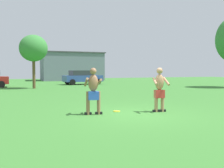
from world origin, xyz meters
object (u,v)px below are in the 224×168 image
Objects in this scene: tree_right_field at (33,49)px; player_in_blue at (93,90)px; player_near at (160,89)px; car_blue_near_post at (82,77)px; frisbee at (117,111)px.

player_in_blue is at bearing -85.58° from tree_right_field.
player_in_blue is (-2.56, 0.35, -0.00)m from player_near.
tree_right_field is at bearing -139.93° from car_blue_near_post.
player_in_blue reaches higher than frisbee.
car_blue_near_post reaches higher than frisbee.
tree_right_field is at bearing 103.98° from player_near.
player_in_blue is 6.12× the size of frisbee.
player_near is at bearing -23.27° from frisbee.
player_near is 1.88m from frisbee.
tree_right_field reaches higher than frisbee.
player_in_blue is at bearing 172.16° from player_near.
tree_right_field is at bearing 98.68° from frisbee.
player_near is at bearing -7.84° from player_in_blue.
frisbee is 19.10m from car_blue_near_post.
tree_right_field reaches higher than car_blue_near_post.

